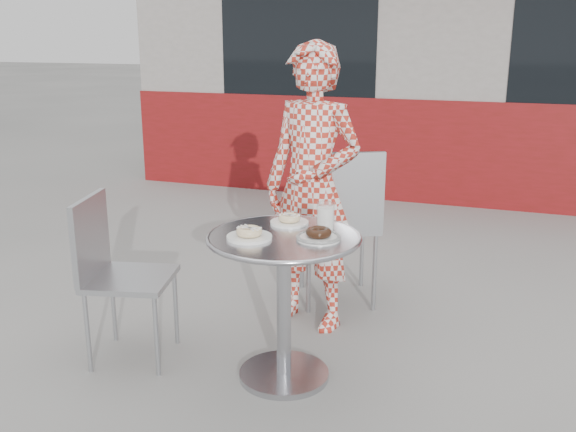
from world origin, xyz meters
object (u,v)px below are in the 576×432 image
(bistro_table, at_px, (284,272))
(plate_checker, at_px, (319,236))
(chair_far, at_px, (337,254))
(seated_person, at_px, (312,189))
(milk_cup, at_px, (326,217))
(plate_far, at_px, (289,220))
(plate_near, at_px, (249,234))
(chair_left, at_px, (130,310))

(bistro_table, xyz_separation_m, plate_checker, (0.16, -0.00, 0.19))
(chair_far, xyz_separation_m, plate_checker, (0.18, -1.00, 0.44))
(seated_person, xyz_separation_m, milk_cup, (0.22, -0.50, -0.01))
(chair_far, height_order, milk_cup, chair_far)
(chair_far, xyz_separation_m, seated_person, (-0.05, -0.36, 0.49))
(bistro_table, height_order, chair_far, chair_far)
(seated_person, xyz_separation_m, plate_far, (0.03, -0.46, -0.05))
(chair_far, relative_size, plate_near, 4.74)
(chair_far, xyz_separation_m, plate_near, (-0.11, -1.09, 0.44))
(chair_far, distance_m, plate_near, 1.18)
(plate_near, bearing_deg, bistro_table, 36.36)
(plate_checker, distance_m, milk_cup, 0.15)
(chair_far, bearing_deg, plate_far, 64.49)
(plate_far, height_order, milk_cup, milk_cup)
(chair_left, height_order, plate_far, chair_left)
(chair_left, bearing_deg, bistro_table, -99.04)
(milk_cup, bearing_deg, chair_left, -167.75)
(chair_far, bearing_deg, plate_near, 60.12)
(chair_far, relative_size, plate_far, 5.24)
(chair_left, xyz_separation_m, plate_near, (0.67, -0.03, 0.48))
(chair_far, height_order, plate_checker, chair_far)
(seated_person, height_order, plate_far, seated_person)
(chair_far, bearing_deg, chair_left, 29.77)
(chair_far, xyz_separation_m, milk_cup, (0.17, -0.86, 0.48))
(chair_left, bearing_deg, plate_checker, -100.03)
(bistro_table, bearing_deg, plate_far, 101.73)
(bistro_table, height_order, seated_person, seated_person)
(seated_person, xyz_separation_m, plate_checker, (0.23, -0.65, -0.05))
(chair_left, distance_m, plate_near, 0.82)
(chair_left, bearing_deg, plate_far, -85.64)
(bistro_table, xyz_separation_m, plate_far, (-0.04, 0.18, 0.19))
(plate_checker, bearing_deg, plate_near, -162.65)
(bistro_table, bearing_deg, chair_left, -175.26)
(chair_left, bearing_deg, seated_person, -59.55)
(plate_checker, bearing_deg, bistro_table, 178.97)
(plate_checker, xyz_separation_m, milk_cup, (-0.01, 0.14, 0.05))
(bistro_table, relative_size, seated_person, 0.46)
(chair_far, bearing_deg, seated_person, 57.85)
(bistro_table, xyz_separation_m, milk_cup, (0.15, 0.14, 0.24))
(bistro_table, height_order, plate_near, plate_near)
(bistro_table, distance_m, milk_cup, 0.31)
(seated_person, xyz_separation_m, plate_near, (-0.06, -0.74, -0.05))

